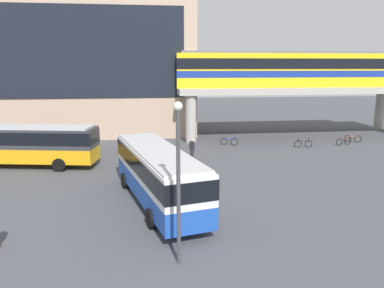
# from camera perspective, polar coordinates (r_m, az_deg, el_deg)

# --- Properties ---
(ground_plane) EXTENTS (120.00, 120.00, 0.00)m
(ground_plane) POSITION_cam_1_polar(r_m,az_deg,el_deg) (32.56, -3.31, -2.13)
(ground_plane) COLOR #47494F
(station_building) EXTENTS (28.08, 11.19, 16.54)m
(station_building) POSITION_cam_1_polar(r_m,az_deg,el_deg) (46.66, -17.94, 11.79)
(station_building) COLOR tan
(station_building) RESTS_ON ground_plane
(elevated_platform) EXTENTS (26.68, 7.08, 5.44)m
(elevated_platform) POSITION_cam_1_polar(r_m,az_deg,el_deg) (44.17, 15.32, 7.29)
(elevated_platform) COLOR #ADA89E
(elevated_platform) RESTS_ON ground_plane
(train) EXTENTS (24.49, 2.96, 3.84)m
(train) POSITION_cam_1_polar(r_m,az_deg,el_deg) (43.61, 14.05, 10.90)
(train) COLOR yellow
(train) RESTS_ON elevated_platform
(bus_main) EXTENTS (5.06, 11.33, 3.22)m
(bus_main) POSITION_cam_1_polar(r_m,az_deg,el_deg) (21.55, -5.18, -3.97)
(bus_main) COLOR #1E4CB2
(bus_main) RESTS_ON ground_plane
(bus_secondary) EXTENTS (11.32, 4.55, 3.22)m
(bus_secondary) POSITION_cam_1_polar(r_m,az_deg,el_deg) (32.14, -23.79, 0.32)
(bus_secondary) COLOR orange
(bus_secondary) RESTS_ON ground_plane
(bicycle_red) EXTENTS (1.76, 0.47, 1.04)m
(bicycle_red) POSITION_cam_1_polar(r_m,az_deg,el_deg) (40.67, 21.85, 0.36)
(bicycle_red) COLOR black
(bicycle_red) RESTS_ON ground_plane
(bicycle_black) EXTENTS (1.79, 0.22, 1.04)m
(bicycle_black) POSITION_cam_1_polar(r_m,az_deg,el_deg) (38.16, 16.38, 0.02)
(bicycle_black) COLOR black
(bicycle_black) RESTS_ON ground_plane
(bicycle_brown) EXTENTS (1.75, 0.47, 1.04)m
(bicycle_brown) POSITION_cam_1_polar(r_m,az_deg,el_deg) (42.51, 23.01, 0.73)
(bicycle_brown) COLOR black
(bicycle_brown) RESTS_ON ground_plane
(bicycle_blue) EXTENTS (1.70, 0.68, 1.04)m
(bicycle_blue) POSITION_cam_1_polar(r_m,az_deg,el_deg) (37.88, 5.58, 0.37)
(bicycle_blue) COLOR black
(bicycle_blue) RESTS_ON ground_plane
(pedestrian_at_kerb) EXTENTS (0.47, 0.46, 1.76)m
(pedestrian_at_kerb) POSITION_cam_1_polar(r_m,az_deg,el_deg) (31.89, 0.01, -0.88)
(pedestrian_at_kerb) COLOR #26262D
(pedestrian_at_kerb) RESTS_ON ground_plane
(lamp_post) EXTENTS (0.36, 0.36, 6.51)m
(lamp_post) POSITION_cam_1_polar(r_m,az_deg,el_deg) (14.54, -2.07, -4.17)
(lamp_post) COLOR #3F3F44
(lamp_post) RESTS_ON ground_plane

